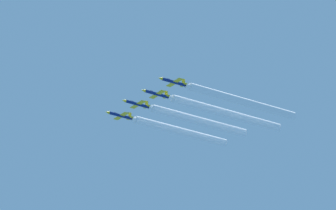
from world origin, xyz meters
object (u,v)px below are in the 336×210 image
Objects in this scene: jet_far_left at (173,82)px; jet_inner_right at (119,115)px; jet_center at (136,104)px; jet_inner_left at (156,94)px.

jet_far_left is 33.63m from jet_inner_right.
jet_inner_left is at bearing -175.59° from jet_center.
jet_inner_right is (22.49, 0.57, -0.22)m from jet_inner_left.
jet_inner_right is (11.43, -0.28, -0.26)m from jet_center.
jet_center is (11.06, 0.85, 0.04)m from jet_inner_left.
jet_inner_right is at bearing -1.40° from jet_center.
jet_inner_left reaches higher than jet_inner_right.
jet_far_left is 11.15m from jet_inner_left.
jet_far_left is at bearing -179.80° from jet_inner_right.
jet_far_left is 1.00× the size of jet_inner_left.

